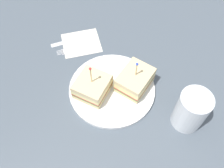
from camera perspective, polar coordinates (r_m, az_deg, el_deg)
ground_plane at (r=69.70cm, az=-0.00°, el=-1.80°), size 105.85×105.85×2.00cm
plate at (r=68.40cm, az=-0.00°, el=-1.14°), size 24.02×24.02×1.03cm
sandwich_half_front at (r=65.39cm, az=-4.61°, el=-0.62°), size 10.02×10.33×10.93cm
sandwich_half_back at (r=66.57cm, az=5.37°, el=0.94°), size 10.59×11.80×10.02cm
drink_glass at (r=62.81cm, az=17.84°, el=-6.13°), size 7.66×7.66×11.34cm
napkin at (r=80.11cm, az=-7.18°, el=9.53°), size 15.25×14.71×0.15cm
fork at (r=78.47cm, az=-9.52°, el=7.89°), size 10.87×6.61×0.35cm
knife at (r=81.09cm, az=-10.02°, el=9.87°), size 12.04×8.14×0.35cm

